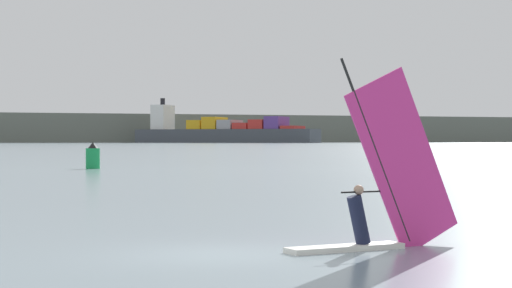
# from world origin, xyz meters

# --- Properties ---
(ground_plane) EXTENTS (4000.00, 4000.00, 0.00)m
(ground_plane) POSITION_xyz_m (0.00, 0.00, 0.00)
(ground_plane) COLOR gray
(windsurfer) EXTENTS (4.30, 1.86, 4.38)m
(windsurfer) POSITION_xyz_m (3.55, 0.60, 1.14)
(windsurfer) COLOR white
(windsurfer) RESTS_ON ground_plane
(cargo_ship) EXTENTS (154.01, 103.88, 38.76)m
(cargo_ship) POSITION_xyz_m (68.25, 744.81, 9.20)
(cargo_ship) COLOR #3F444C
(cargo_ship) RESTS_ON ground_plane
(distant_headland) EXTENTS (974.15, 658.86, 26.02)m
(distant_headland) POSITION_xyz_m (182.07, 1088.98, 13.01)
(distant_headland) COLOR #60665B
(distant_headland) RESTS_ON ground_plane
(channel_buoy) EXTENTS (1.17, 1.17, 2.19)m
(channel_buoy) POSITION_xyz_m (-5.63, 57.52, 0.99)
(channel_buoy) COLOR #19994C
(channel_buoy) RESTS_ON ground_plane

